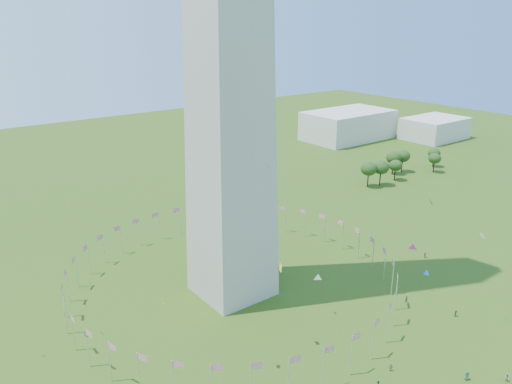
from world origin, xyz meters
The scene contains 5 objects.
flag_ring centered at (0.00, 50.00, 4.50)m, with size 80.24×80.24×9.00m.
gov_building_east_a centered at (150.00, 150.00, 8.00)m, with size 50.00×30.00×16.00m, color beige.
gov_building_east_b centered at (190.00, 120.00, 6.00)m, with size 35.00×25.00×12.00m, color beige.
kites_aloft centered at (17.84, 20.89, 22.17)m, with size 106.72×68.33×39.26m.
tree_line_east centered at (111.50, 85.40, 4.89)m, with size 53.30×15.47×10.51m.
Camera 1 is at (-62.99, -42.57, 65.67)m, focal length 35.00 mm.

